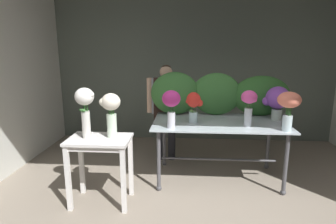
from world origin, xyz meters
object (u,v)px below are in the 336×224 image
(florist, at_px, (166,103))
(vase_cream_lisianthus_tall, at_px, (111,110))
(vase_coral_peonies, at_px, (289,105))
(side_table_white, at_px, (100,149))
(vase_fuchsia_tulips, at_px, (249,104))
(vase_magenta_dahlias, at_px, (171,103))
(vase_white_roses_tall, at_px, (85,106))
(vase_scarlet_anemones, at_px, (194,105))
(vase_violet_snapdragons, at_px, (278,100))
(display_table_glass, at_px, (219,130))

(florist, distance_m, vase_cream_lisianthus_tall, 1.45)
(florist, bearing_deg, vase_coral_peonies, -34.48)
(side_table_white, height_order, vase_fuchsia_tulips, vase_fuchsia_tulips)
(vase_fuchsia_tulips, height_order, vase_coral_peonies, vase_coral_peonies)
(side_table_white, height_order, vase_magenta_dahlias, vase_magenta_dahlias)
(florist, height_order, vase_white_roses_tall, florist)
(vase_scarlet_anemones, bearing_deg, florist, 119.71)
(vase_scarlet_anemones, distance_m, vase_coral_peonies, 1.15)
(vase_violet_snapdragons, distance_m, vase_coral_peonies, 0.54)
(vase_violet_snapdragons, height_order, vase_fuchsia_tulips, vase_violet_snapdragons)
(vase_fuchsia_tulips, distance_m, vase_magenta_dahlias, 0.97)
(vase_fuchsia_tulips, bearing_deg, vase_coral_peonies, -22.99)
(florist, xyz_separation_m, vase_violet_snapdragons, (1.56, -0.51, 0.16))
(vase_magenta_dahlias, distance_m, vase_white_roses_tall, 1.01)
(vase_cream_lisianthus_tall, bearing_deg, vase_white_roses_tall, -170.16)
(vase_magenta_dahlias, height_order, vase_coral_peonies, vase_coral_peonies)
(vase_violet_snapdragons, xyz_separation_m, vase_fuchsia_tulips, (-0.46, -0.36, 0.01))
(vase_coral_peonies, bearing_deg, vase_magenta_dahlias, 179.13)
(vase_white_roses_tall, bearing_deg, vase_coral_peonies, 8.47)
(display_table_glass, distance_m, vase_scarlet_anemones, 0.51)
(florist, distance_m, vase_fuchsia_tulips, 1.42)
(vase_scarlet_anemones, relative_size, vase_coral_peonies, 0.86)
(vase_white_roses_tall, bearing_deg, vase_cream_lisianthus_tall, 9.84)
(vase_violet_snapdragons, height_order, vase_coral_peonies, vase_coral_peonies)
(florist, relative_size, vase_cream_lisianthus_tall, 3.02)
(display_table_glass, xyz_separation_m, side_table_white, (-1.42, -0.73, -0.04))
(display_table_glass, relative_size, vase_fuchsia_tulips, 3.87)
(side_table_white, distance_m, vase_coral_peonies, 2.26)
(vase_scarlet_anemones, xyz_separation_m, vase_coral_peonies, (1.11, -0.31, 0.08))
(vase_violet_snapdragons, distance_m, vase_white_roses_tall, 2.51)
(vase_fuchsia_tulips, bearing_deg, vase_magenta_dahlias, -170.59)
(vase_coral_peonies, xyz_separation_m, vase_cream_lisianthus_tall, (-2.04, -0.30, -0.04))
(display_table_glass, height_order, vase_fuchsia_tulips, vase_fuchsia_tulips)
(vase_scarlet_anemones, bearing_deg, vase_cream_lisianthus_tall, -147.22)
(side_table_white, bearing_deg, display_table_glass, 27.15)
(side_table_white, xyz_separation_m, florist, (0.65, 1.39, 0.27))
(vase_magenta_dahlias, bearing_deg, vase_violet_snapdragons, 20.22)
(florist, distance_m, vase_scarlet_anemones, 0.87)
(side_table_white, xyz_separation_m, vase_scarlet_anemones, (1.08, 0.65, 0.40))
(vase_scarlet_anemones, xyz_separation_m, vase_cream_lisianthus_tall, (-0.94, -0.60, 0.04))
(vase_magenta_dahlias, bearing_deg, vase_white_roses_tall, -158.62)
(vase_violet_snapdragons, relative_size, vase_magenta_dahlias, 0.98)
(display_table_glass, height_order, vase_scarlet_anemones, vase_scarlet_anemones)
(vase_cream_lisianthus_tall, bearing_deg, vase_violet_snapdragons, 22.03)
(side_table_white, bearing_deg, vase_fuchsia_tulips, 16.62)
(display_table_glass, distance_m, vase_cream_lisianthus_tall, 1.51)
(vase_violet_snapdragons, bearing_deg, vase_white_roses_tall, -159.32)
(vase_fuchsia_tulips, distance_m, vase_white_roses_tall, 1.97)
(side_table_white, xyz_separation_m, vase_magenta_dahlias, (0.80, 0.37, 0.47))
(vase_cream_lisianthus_tall, bearing_deg, vase_fuchsia_tulips, 16.42)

